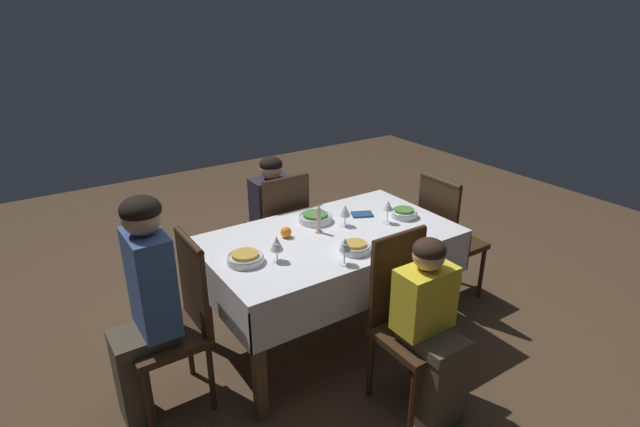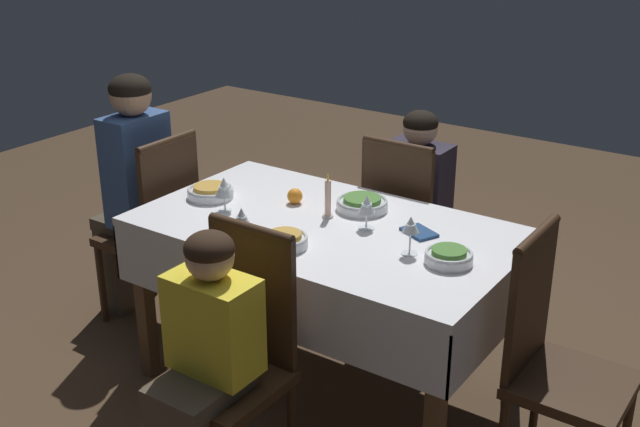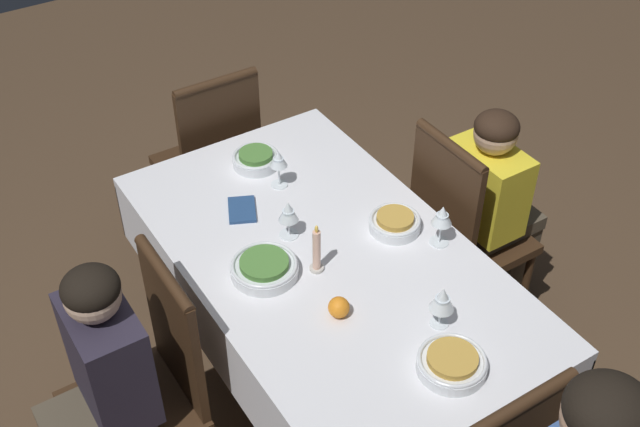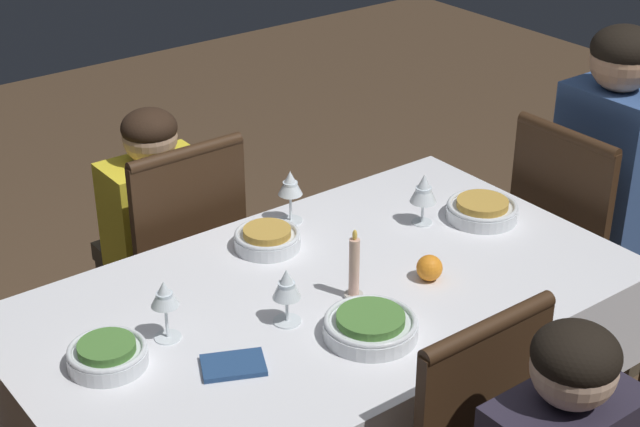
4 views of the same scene
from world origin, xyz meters
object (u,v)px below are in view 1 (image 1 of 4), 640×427
Objects in this scene: bowl_west at (245,258)px; chair_north at (280,231)px; candle_centerpiece at (319,221)px; wine_glass_east at (388,207)px; chair_south at (408,315)px; napkin_red_folded at (362,214)px; wine_glass_south at (345,245)px; person_child_dark at (269,217)px; bowl_north at (315,217)px; person_adult_denim at (144,299)px; dining_table at (330,248)px; wine_glass_west at (277,244)px; orange_fruit at (286,232)px; bowl_east at (404,213)px; person_child_yellow at (432,326)px; bowl_south at (355,247)px; chair_west at (177,319)px; wine_glass_north at (345,211)px.

chair_north is at bearing 49.26° from bowl_west.
wine_glass_east is at bearing -15.18° from candle_centerpiece.
chair_south reaches higher than napkin_red_folded.
wine_glass_south is 1.03× the size of wine_glass_east.
bowl_west is 0.55m from candle_centerpiece.
bowl_west is 1.08× the size of candle_centerpiece.
chair_south reaches higher than wine_glass_south.
chair_south is at bearing 91.87° from person_child_dark.
person_adult_denim is at bearing -169.45° from bowl_north.
wine_glass_east reaches higher than napkin_red_folded.
dining_table is 0.60m from bowl_west.
chair_north is 4.46× the size of bowl_north.
orange_fruit is (0.19, 0.23, -0.07)m from wine_glass_west.
chair_north is 0.92m from bowl_east.
person_adult_denim reaches higher than bowl_west.
napkin_red_folded is at bearing 1.44° from orange_fruit.
person_child_yellow reaches higher than wine_glass_east.
bowl_south is 1.07× the size of napkin_red_folded.
wine_glass_south is (-0.16, -1.00, 0.35)m from chair_north.
chair_west is at bearing 33.49° from chair_north.
napkin_red_folded is at bearing 17.67° from wine_glass_west.
wine_glass_south is (-0.21, 0.30, 0.35)m from chair_south.
bowl_east is (0.56, -0.04, 0.12)m from dining_table.
person_adult_denim is 1.28m from wine_glass_north.
bowl_north is at bearing 102.09° from chair_west.
person_child_dark is 7.17× the size of wine_glass_west.
orange_fruit is (0.73, 0.11, 0.27)m from chair_west.
wine_glass_north is (0.30, 0.40, -0.01)m from wine_glass_south.
bowl_north is at bearing 144.00° from wine_glass_east.
person_child_dark is at bearing -90.00° from chair_north.
bowl_south is 0.33m from candle_centerpiece.
person_child_yellow is at bearing -96.04° from wine_glass_north.
person_child_yellow is at bearing -66.20° from wine_glass_south.
bowl_west is at bearing 179.06° from wine_glass_east.
person_child_yellow is at bearing -106.95° from napkin_red_folded.
bowl_west is 0.67m from bowl_north.
bowl_west is at bearing 152.22° from wine_glass_west.
napkin_red_folded is (0.29, 0.78, 0.24)m from chair_south.
bowl_south is 1.18× the size of wine_glass_east.
chair_west is 0.98m from candle_centerpiece.
person_child_yellow is 0.90m from wine_glass_west.
chair_north is at bearing 85.07° from candle_centerpiece.
dining_table is at bearing -57.87° from candle_centerpiece.
person_adult_denim is 1.18m from bowl_north.
person_adult_denim is at bearing 145.41° from person_child_yellow.
chair_south is 0.47m from bowl_south.
candle_centerpiece is 0.21m from orange_fruit.
chair_west reaches higher than bowl_west.
dining_table is 0.25m from wine_glass_north.
chair_south is at bearing 57.84° from chair_west.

